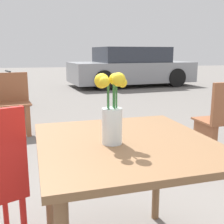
# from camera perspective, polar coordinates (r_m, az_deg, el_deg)

# --- Properties ---
(table_front) EXTENTS (0.88, 0.93, 0.71)m
(table_front) POSITION_cam_1_polar(r_m,az_deg,el_deg) (1.39, 2.78, -9.66)
(table_front) COLOR brown
(table_front) RESTS_ON ground_plane
(flower_vase) EXTENTS (0.15, 0.15, 0.33)m
(flower_vase) POSITION_cam_1_polar(r_m,az_deg,el_deg) (1.27, -0.07, -0.40)
(flower_vase) COLOR silver
(flower_vase) RESTS_ON table_front
(parked_car) EXTENTS (4.22, 2.32, 1.28)m
(parked_car) POSITION_cam_1_polar(r_m,az_deg,el_deg) (9.55, 3.83, 9.01)
(parked_car) COLOR gray
(parked_car) RESTS_ON ground_plane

